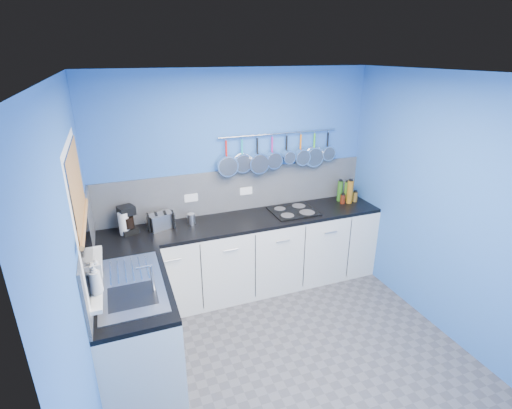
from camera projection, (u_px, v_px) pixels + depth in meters
floor at (289, 356)px, 3.61m from camera, size 3.20×3.00×0.02m
ceiling at (301, 73)px, 2.68m from camera, size 3.20×3.00×0.02m
wall_back at (237, 181)px, 4.45m from camera, size 3.20×0.02×2.50m
wall_front at (434, 367)px, 1.83m from camera, size 3.20×0.02×2.50m
wall_left at (80, 273)px, 2.61m from camera, size 0.02×3.00×2.50m
wall_right at (446, 209)px, 3.67m from camera, size 0.02×3.00×2.50m
backsplash_back at (238, 190)px, 4.47m from camera, size 3.20×0.02×0.50m
backsplash_left at (88, 246)px, 3.18m from camera, size 0.02×1.80×0.50m
cabinet_run_back at (246, 256)px, 4.49m from camera, size 3.20×0.60×0.86m
worktop_back at (246, 221)px, 4.32m from camera, size 3.20×0.60×0.04m
cabinet_run_left at (138, 331)px, 3.28m from camera, size 0.60×1.20×0.86m
worktop_left at (131, 286)px, 3.11m from camera, size 0.60×1.20×0.04m
window_frame at (80, 215)px, 2.77m from camera, size 0.01×1.00×1.10m
window_glass at (81, 215)px, 2.78m from camera, size 0.01×0.90×1.00m
bamboo_blind at (77, 185)px, 2.69m from camera, size 0.01×0.90×0.55m
window_sill at (95, 276)px, 2.97m from camera, size 0.10×0.98×0.03m
sink_unit at (131, 284)px, 3.10m from camera, size 0.50×0.95×0.01m
mixer_tap at (152, 278)px, 2.95m from camera, size 0.12×0.08×0.26m
socket_left at (191, 198)px, 4.29m from camera, size 0.15×0.01×0.09m
socket_right at (246, 191)px, 4.50m from camera, size 0.15×0.01×0.09m
pot_rail at (279, 134)px, 4.37m from camera, size 1.45×0.02×0.02m
soap_bottle_a at (95, 278)px, 2.69m from camera, size 0.12×0.12×0.24m
soap_bottle_b at (96, 267)px, 2.90m from camera, size 0.08×0.08×0.17m
paper_towel at (124, 223)px, 3.92m from camera, size 0.12×0.12×0.24m
coffee_maker at (127, 220)px, 3.94m from camera, size 0.21×0.22×0.28m
toaster at (161, 221)px, 4.07m from camera, size 0.29×0.22×0.16m
canister at (191, 219)px, 4.17m from camera, size 0.09×0.09×0.12m
hob at (293, 211)px, 4.52m from camera, size 0.52×0.46×0.01m
pan_0 at (227, 157)px, 4.23m from camera, size 0.24×0.09×0.43m
pan_1 at (242, 155)px, 4.29m from camera, size 0.22×0.06×0.41m
pan_2 at (257, 154)px, 4.35m from camera, size 0.24×0.11×0.43m
pan_3 at (272, 151)px, 4.40m from camera, size 0.20×0.11×0.39m
pan_4 at (287, 148)px, 4.45m from camera, size 0.15×0.13×0.34m
pan_5 at (301, 148)px, 4.52m from camera, size 0.19×0.11×0.38m
pan_6 at (314, 149)px, 4.59m from camera, size 0.24×0.06×0.43m
pan_7 at (328, 145)px, 4.64m from camera, size 0.18×0.08×0.37m
condiment_0 at (350, 193)px, 4.87m from camera, size 0.07×0.07×0.16m
condiment_1 at (346, 191)px, 4.82m from camera, size 0.06×0.06×0.24m
condiment_2 at (340, 191)px, 4.80m from camera, size 0.07×0.07×0.26m
condiment_3 at (355, 197)px, 4.80m from camera, size 0.06×0.06×0.12m
condiment_4 at (350, 192)px, 4.73m from camera, size 0.07×0.07×0.28m
condiment_5 at (343, 199)px, 4.74m from camera, size 0.06×0.06×0.11m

